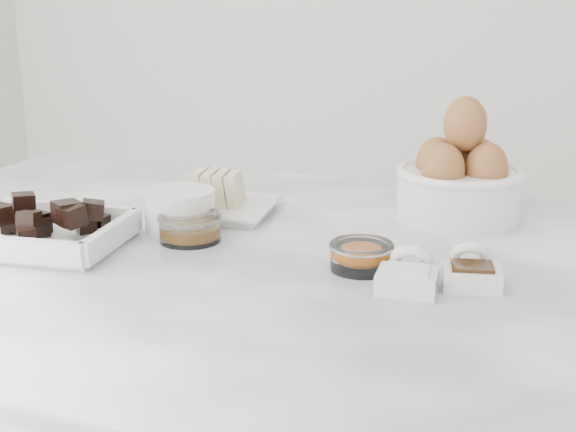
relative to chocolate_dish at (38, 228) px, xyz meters
The scene contains 9 objects.
marble_slab 0.28m from the chocolate_dish, 15.68° to the left, with size 1.20×0.80×0.04m, color white.
chocolate_dish is the anchor object (origin of this frame).
butter_plate 0.25m from the chocolate_dish, 55.29° to the left, with size 0.16×0.16×0.06m.
sugar_ramekin 0.18m from the chocolate_dish, 41.65° to the left, with size 0.09×0.09×0.05m.
egg_bowl 0.55m from the chocolate_dish, 33.93° to the left, with size 0.18×0.18×0.17m.
honey_bowl 0.19m from the chocolate_dish, 27.19° to the left, with size 0.08×0.08×0.04m.
zest_bowl 0.40m from the chocolate_dish, ahead, with size 0.07×0.07×0.03m.
vanilla_spoon 0.52m from the chocolate_dish, ahead, with size 0.07×0.08×0.05m.
salt_spoon 0.46m from the chocolate_dish, ahead, with size 0.07×0.08×0.05m.
Camera 1 is at (0.36, -0.83, 1.26)m, focal length 50.00 mm.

